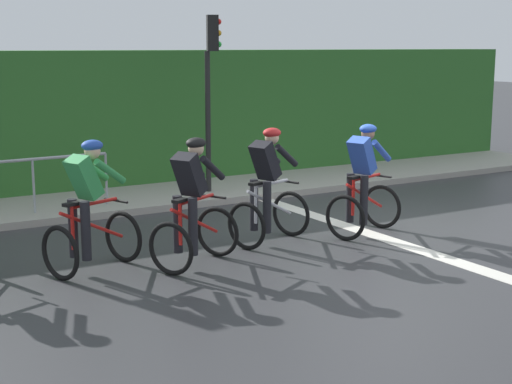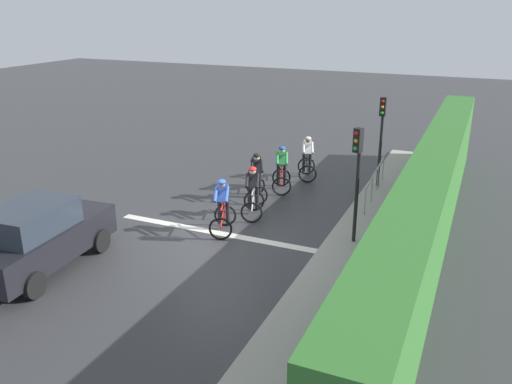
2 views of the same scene
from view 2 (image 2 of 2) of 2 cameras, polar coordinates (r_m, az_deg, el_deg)
ground_plane at (r=15.16m, az=-4.28°, el=-5.24°), size 80.00×80.00×0.00m
sidewalk_kerb at (r=15.61m, az=13.38°, el=-4.74°), size 2.80×19.20×0.12m
stone_wall_low at (r=15.40m, az=16.74°, el=-4.34°), size 0.44×19.20×0.64m
hedge_wall at (r=15.00m, az=18.25°, el=-0.89°), size 1.10×19.20×2.71m
road_marking_stop_line at (r=15.55m, az=-3.45°, el=-4.54°), size 7.00×0.30×0.01m
cyclist_lead at (r=20.30m, az=5.54°, el=3.65°), size 1.03×1.25×1.66m
cyclist_second at (r=18.86m, az=2.78°, el=2.47°), size 1.03×1.25×1.66m
cyclist_mid at (r=17.96m, az=0.05°, el=1.60°), size 1.11×1.27×1.66m
cyclist_fourth at (r=16.52m, az=-0.34°, el=-0.04°), size 1.00×1.25×1.66m
cyclist_trailing at (r=15.39m, az=-3.60°, el=-1.60°), size 1.00×1.24×1.66m
car_black at (r=14.32m, az=-22.44°, el=-4.48°), size 2.10×4.21×1.76m
traffic_light_near_crossing at (r=14.26m, az=10.82°, el=2.41°), size 0.26×0.30×3.34m
traffic_light_far_junction at (r=19.09m, az=13.35°, el=6.60°), size 0.20×0.31×3.34m
pedestrian_railing_kerbside at (r=18.45m, az=12.73°, el=1.60°), size 0.22×3.78×1.03m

